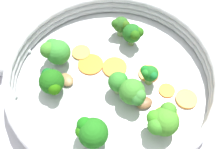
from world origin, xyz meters
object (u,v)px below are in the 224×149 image
(carrot_slice_1, at_px, (115,67))
(broccoli_floret_7, at_px, (133,93))
(broccoli_floret_0, at_px, (163,121))
(mushroom_piece_0, at_px, (144,103))
(skillet, at_px, (112,81))
(mushroom_piece_1, at_px, (66,80))
(carrot_slice_2, at_px, (186,99))
(broccoli_floret_3, at_px, (52,82))
(broccoli_floret_5, at_px, (91,132))
(carrot_slice_0, at_px, (91,64))
(carrot_slice_3, at_px, (167,91))
(broccoli_floret_6, at_px, (117,82))
(carrot_slice_5, at_px, (166,118))
(broccoli_floret_2, at_px, (56,51))
(broccoli_floret_4, at_px, (149,74))
(carrot_slice_4, at_px, (149,73))
(broccoli_floret_8, at_px, (133,34))
(carrot_slice_6, at_px, (81,52))

(carrot_slice_1, bearing_deg, broccoli_floret_7, 90.43)
(broccoli_floret_0, distance_m, mushroom_piece_0, 0.06)
(skillet, height_order, mushroom_piece_1, mushroom_piece_1)
(carrot_slice_2, bearing_deg, broccoli_floret_3, -26.86)
(broccoli_floret_5, bearing_deg, mushroom_piece_1, -86.58)
(carrot_slice_0, bearing_deg, carrot_slice_3, 135.41)
(broccoli_floret_3, bearing_deg, skillet, 170.59)
(broccoli_floret_0, xyz_separation_m, broccoli_floret_6, (0.04, -0.09, -0.00))
(carrot_slice_0, height_order, broccoli_floret_7, broccoli_floret_7)
(carrot_slice_5, height_order, broccoli_floret_3, broccoli_floret_3)
(carrot_slice_2, height_order, mushroom_piece_0, mushroom_piece_0)
(broccoli_floret_0, bearing_deg, carrot_slice_5, -145.27)
(carrot_slice_0, xyz_separation_m, broccoli_floret_7, (-0.04, 0.10, 0.03))
(broccoli_floret_2, bearing_deg, broccoli_floret_4, 142.92)
(carrot_slice_5, bearing_deg, broccoli_floret_7, -51.21)
(carrot_slice_5, distance_m, broccoli_floret_5, 0.13)
(carrot_slice_2, distance_m, mushroom_piece_1, 0.21)
(broccoli_floret_0, bearing_deg, broccoli_floret_7, -70.19)
(carrot_slice_2, bearing_deg, carrot_slice_1, -50.42)
(carrot_slice_2, distance_m, carrot_slice_4, 0.08)
(broccoli_floret_3, distance_m, broccoli_floret_4, 0.17)
(carrot_slice_5, bearing_deg, carrot_slice_2, -160.08)
(carrot_slice_4, bearing_deg, broccoli_floret_7, 38.83)
(broccoli_floret_8, bearing_deg, carrot_slice_5, 84.95)
(carrot_slice_0, height_order, carrot_slice_2, carrot_slice_2)
(broccoli_floret_5, distance_m, broccoli_floret_6, 0.10)
(carrot_slice_6, height_order, broccoli_floret_6, broccoli_floret_6)
(skillet, xyz_separation_m, broccoli_floret_6, (0.00, 0.03, 0.04))
(broccoli_floret_5, height_order, broccoli_floret_6, broccoli_floret_5)
(skillet, height_order, carrot_slice_5, carrot_slice_5)
(carrot_slice_6, height_order, broccoli_floret_8, broccoli_floret_8)
(carrot_slice_0, bearing_deg, broccoli_floret_0, 110.67)
(broccoli_floret_3, height_order, broccoli_floret_8, same)
(carrot_slice_5, relative_size, mushroom_piece_1, 1.42)
(carrot_slice_4, distance_m, broccoli_floret_4, 0.03)
(broccoli_floret_7, bearing_deg, mushroom_piece_1, -42.36)
(carrot_slice_6, distance_m, broccoli_floret_3, 0.10)
(carrot_slice_3, height_order, broccoli_floret_6, broccoli_floret_6)
(carrot_slice_5, distance_m, broccoli_floret_7, 0.07)
(carrot_slice_6, bearing_deg, mushroom_piece_0, 113.81)
(carrot_slice_4, bearing_deg, mushroom_piece_0, 56.22)
(broccoli_floret_8, bearing_deg, broccoli_floret_0, 79.92)
(broccoli_floret_0, bearing_deg, carrot_slice_2, -155.95)
(carrot_slice_2, bearing_deg, broccoli_floret_6, -30.04)
(broccoli_floret_3, distance_m, mushroom_piece_0, 0.16)
(broccoli_floret_3, distance_m, broccoli_floret_8, 0.18)
(broccoli_floret_5, relative_size, mushroom_piece_1, 1.73)
(broccoli_floret_3, relative_size, broccoli_floret_4, 1.25)
(carrot_slice_1, relative_size, broccoli_floret_4, 1.11)
(broccoli_floret_5, xyz_separation_m, broccoli_floret_7, (-0.09, -0.04, 0.00))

